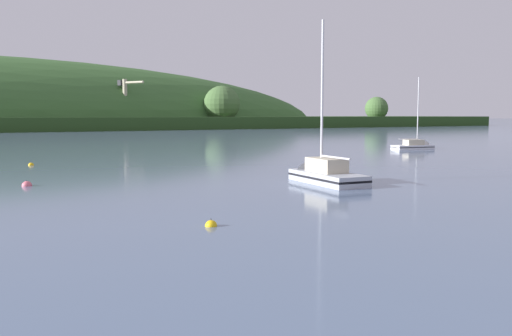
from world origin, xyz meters
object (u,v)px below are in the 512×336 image
at_px(dockside_crane, 126,105).
at_px(mooring_buoy_off_fishing_boat, 211,226).
at_px(sailboat_near_mooring, 417,147).
at_px(sailboat_midwater_white, 321,177).
at_px(mooring_buoy_midchannel, 27,186).
at_px(mooring_buoy_foreground, 31,165).

bearing_deg(dockside_crane, mooring_buoy_off_fishing_boat, -44.91).
relative_size(sailboat_near_mooring, sailboat_midwater_white, 0.87).
bearing_deg(sailboat_midwater_white, dockside_crane, -6.34).
xyz_separation_m(dockside_crane, mooring_buoy_midchannel, (-41.01, -172.85, -9.43)).
bearing_deg(mooring_buoy_midchannel, mooring_buoy_foreground, 87.31).
relative_size(mooring_buoy_foreground, mooring_buoy_midchannel, 0.80).
bearing_deg(sailboat_midwater_white, mooring_buoy_midchannel, 71.39).
height_order(sailboat_near_mooring, mooring_buoy_foreground, sailboat_near_mooring).
height_order(sailboat_near_mooring, mooring_buoy_off_fishing_boat, sailboat_near_mooring).
relative_size(sailboat_midwater_white, mooring_buoy_foreground, 21.31).
height_order(sailboat_near_mooring, mooring_buoy_midchannel, sailboat_near_mooring).
bearing_deg(mooring_buoy_foreground, mooring_buoy_midchannel, -92.69).
bearing_deg(mooring_buoy_foreground, sailboat_midwater_white, -50.46).
height_order(dockside_crane, sailboat_midwater_white, dockside_crane).
xyz_separation_m(mooring_buoy_foreground, mooring_buoy_midchannel, (-0.90, -19.14, -0.00)).
bearing_deg(sailboat_near_mooring, sailboat_midwater_white, -136.22).
bearing_deg(sailboat_midwater_white, sailboat_near_mooring, -50.65).
distance_m(sailboat_midwater_white, mooring_buoy_foreground, 34.46).
height_order(mooring_buoy_foreground, mooring_buoy_off_fishing_boat, mooring_buoy_off_fishing_boat).
xyz_separation_m(sailboat_near_mooring, mooring_buoy_midchannel, (-60.16, -23.82, -0.33)).
xyz_separation_m(sailboat_midwater_white, mooring_buoy_off_fishing_boat, (-14.67, -13.51, -0.39)).
distance_m(mooring_buoy_midchannel, mooring_buoy_off_fishing_boat, 22.48).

